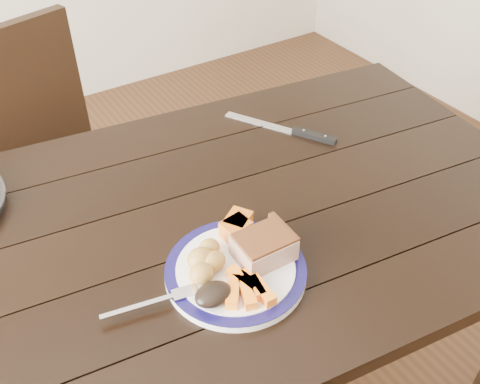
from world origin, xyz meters
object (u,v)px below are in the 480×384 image
dining_table (206,247)px  dinner_plate (236,271)px  fork (157,301)px  chair_far (54,157)px  pork_slice (264,248)px  carving_knife (300,132)px

dining_table → dinner_plate: 0.20m
dinner_plate → fork: bearing=177.4°
fork → dinner_plate: bearing=8.5°
dining_table → chair_far: chair_far is taller
dining_table → dinner_plate: (-0.03, -0.18, 0.10)m
dinner_plate → fork: fork is taller
dining_table → pork_slice: size_ratio=15.78×
dining_table → carving_knife: 0.42m
dining_table → carving_knife: bearing=21.4°
chair_far → fork: 0.94m
pork_slice → carving_knife: bearing=43.5°
carving_knife → fork: bearing=-90.9°
fork → carving_knife: size_ratio=0.62×
chair_far → fork: chair_far is taller
dinner_plate → fork: (-0.16, 0.01, 0.01)m
dining_table → fork: 0.28m
dinner_plate → carving_knife: (0.41, 0.32, -0.00)m
fork → pork_slice: bearing=7.9°
chair_far → dinner_plate: chair_far is taller
dining_table → chair_far: (-0.15, 0.73, -0.13)m
dinner_plate → chair_far: bearing=97.7°
pork_slice → fork: 0.23m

